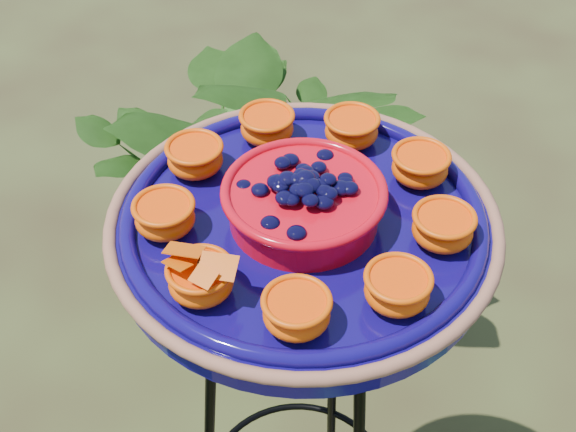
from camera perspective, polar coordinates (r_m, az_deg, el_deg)
name	(u,v)px	position (r m, az deg, el deg)	size (l,w,h in m)	color
tripod_stand	(300,407)	(1.39, 0.87, -13.41)	(0.41, 0.41, 0.99)	black
feeder_dish	(304,220)	(1.05, 1.11, -0.29)	(0.57, 0.57, 0.12)	#0E0651
shrub_back_left	(257,168)	(2.06, -2.22, 3.45)	(0.79, 0.69, 0.88)	#254C14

